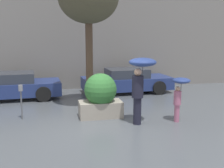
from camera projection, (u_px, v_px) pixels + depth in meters
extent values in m
plane|color=#51565B|center=(92.00, 129.00, 8.43)|extent=(40.00, 40.00, 0.00)
cube|color=gray|center=(73.00, 30.00, 14.16)|extent=(18.00, 0.30, 6.00)
cube|color=#9E9384|center=(101.00, 109.00, 9.60)|extent=(1.46, 0.76, 0.54)
sphere|color=#337033|center=(100.00, 90.00, 9.48)|extent=(1.10, 1.10, 1.10)
cylinder|color=#1E1E2D|center=(137.00, 111.00, 8.80)|extent=(0.25, 0.25, 0.86)
cylinder|color=#1E1E2D|center=(138.00, 87.00, 8.66)|extent=(0.36, 0.36, 0.68)
sphere|color=tan|center=(138.00, 72.00, 8.58)|extent=(0.23, 0.23, 0.23)
cylinder|color=#4C4C51|center=(142.00, 74.00, 8.65)|extent=(0.02, 0.02, 0.72)
ellipsoid|color=navy|center=(143.00, 62.00, 8.59)|extent=(0.85, 0.85, 0.27)
cylinder|color=#B76684|center=(177.00, 113.00, 9.07)|extent=(0.17, 0.17, 0.57)
cylinder|color=#B76684|center=(177.00, 98.00, 8.98)|extent=(0.24, 0.24, 0.45)
sphere|color=tan|center=(178.00, 89.00, 8.92)|extent=(0.15, 0.15, 0.15)
cylinder|color=#4C4C51|center=(181.00, 89.00, 8.94)|extent=(0.02, 0.02, 0.54)
ellipsoid|color=navy|center=(181.00, 81.00, 8.89)|extent=(0.57, 0.57, 0.18)
cube|color=navy|center=(127.00, 83.00, 13.62)|extent=(4.32, 1.93, 0.57)
cube|color=#2D333D|center=(127.00, 73.00, 13.53)|extent=(1.97, 1.56, 0.41)
cylinder|color=black|center=(104.00, 91.00, 12.49)|extent=(0.65, 0.25, 0.64)
cylinder|color=black|center=(97.00, 84.00, 14.15)|extent=(0.65, 0.25, 0.64)
cylinder|color=black|center=(159.00, 88.00, 13.15)|extent=(0.65, 0.25, 0.64)
cylinder|color=black|center=(145.00, 82.00, 14.81)|extent=(0.65, 0.25, 0.64)
cube|color=navy|center=(13.00, 88.00, 12.24)|extent=(4.15, 1.96, 0.57)
cube|color=#2D333D|center=(12.00, 77.00, 12.16)|extent=(1.90, 1.58, 0.41)
cylinder|color=black|center=(43.00, 94.00, 11.77)|extent=(0.65, 0.25, 0.64)
cylinder|color=black|center=(42.00, 87.00, 13.42)|extent=(0.65, 0.25, 0.64)
cylinder|color=brown|center=(89.00, 62.00, 10.74)|extent=(0.28, 0.28, 3.52)
cylinder|color=#595B60|center=(21.00, 105.00, 9.30)|extent=(0.05, 0.05, 0.96)
cylinder|color=gray|center=(20.00, 88.00, 9.20)|extent=(0.14, 0.14, 0.20)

